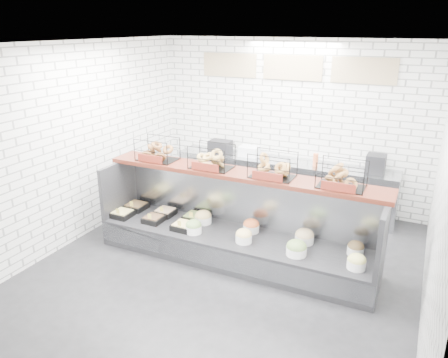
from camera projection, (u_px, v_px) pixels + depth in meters
The scene contains 5 objects.
ground at pixel (225, 269), 6.06m from camera, with size 5.50×5.50×0.00m, color black.
room_shell at pixel (244, 114), 5.89m from camera, with size 5.02×5.51×3.01m.
display_case at pixel (235, 237), 6.25m from camera, with size 4.00×0.90×1.20m.
bagel_shelf at pixel (241, 164), 6.04m from camera, with size 4.10×0.50×0.40m.
prep_counter at pixel (282, 183), 7.97m from camera, with size 4.00×0.60×1.20m.
Camera 1 is at (2.27, -4.79, 3.21)m, focal length 35.00 mm.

